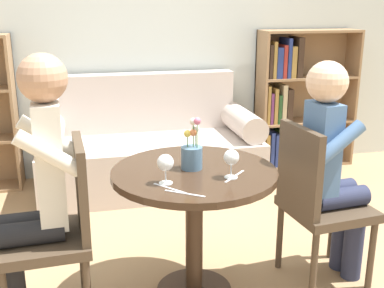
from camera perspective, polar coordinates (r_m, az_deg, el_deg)
The scene contains 14 objects.
back_wall at distance 4.28m, azimuth -6.26°, elevation 14.34°, with size 5.20×0.05×2.70m.
round_table at distance 2.46m, azimuth 0.27°, elevation -6.67°, with size 0.83×0.83×0.71m.
couch at distance 4.04m, azimuth -5.06°, elevation -0.77°, with size 1.79×0.80×0.92m.
bookshelf_right at distance 4.60m, azimuth 11.78°, elevation 5.05°, with size 0.92×0.28×1.26m.
chair_left at distance 2.39m, azimuth -15.55°, elevation -9.26°, with size 0.44×0.44×0.90m.
chair_right at distance 2.68m, azimuth 14.52°, elevation -6.27°, with size 0.46×0.46×0.90m.
person_left at distance 2.31m, azimuth -18.03°, elevation -4.71°, with size 0.43×0.35×1.30m.
person_right at distance 2.67m, azimuth 16.29°, elevation -2.54°, with size 0.44×0.37×1.23m.
wine_glass_left at distance 2.19m, azimuth -3.17°, elevation -2.34°, with size 0.08×0.08×0.14m.
wine_glass_right at distance 2.27m, azimuth 4.69°, elevation -1.70°, with size 0.07×0.07×0.14m.
flower_vase at distance 2.39m, azimuth -0.01°, elevation -1.09°, with size 0.11×0.11×0.27m.
knife_left_setting at distance 2.32m, azimuth 5.07°, elevation -3.83°, with size 0.14×0.14×0.00m.
fork_left_setting at distance 2.11m, azimuth -0.86°, elevation -5.88°, with size 0.16×0.12×0.00m.
knife_right_setting at distance 2.17m, azimuth -2.64°, elevation -5.27°, with size 0.13×0.15×0.00m.
Camera 1 is at (-0.52, -2.20, 1.51)m, focal length 45.00 mm.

